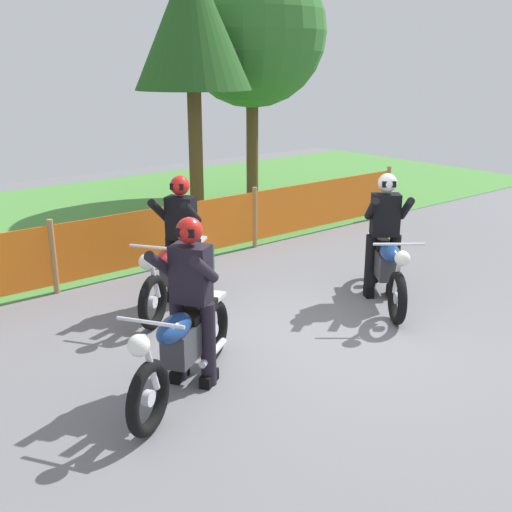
{
  "coord_description": "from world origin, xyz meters",
  "views": [
    {
      "loc": [
        -4.6,
        -4.66,
        3.03
      ],
      "look_at": [
        -0.35,
        0.57,
        0.9
      ],
      "focal_mm": 42.62,
      "sensor_mm": 36.0,
      "label": 1
    }
  ],
  "objects_px": {
    "motorcycle_trailing": "(386,267)",
    "rider_third": "(181,235)",
    "rider_lead": "(192,292)",
    "motorcycle_third": "(176,271)",
    "motorcycle_lead": "(184,346)",
    "rider_trailing": "(384,228)"
  },
  "relations": [
    {
      "from": "motorcycle_lead",
      "to": "motorcycle_third",
      "type": "bearing_deg",
      "value": -152.74
    },
    {
      "from": "rider_trailing",
      "to": "motorcycle_trailing",
      "type": "bearing_deg",
      "value": 0.51
    },
    {
      "from": "motorcycle_lead",
      "to": "motorcycle_trailing",
      "type": "distance_m",
      "value": 3.36
    },
    {
      "from": "motorcycle_lead",
      "to": "rider_lead",
      "type": "distance_m",
      "value": 0.52
    },
    {
      "from": "motorcycle_trailing",
      "to": "motorcycle_third",
      "type": "distance_m",
      "value": 2.74
    },
    {
      "from": "motorcycle_lead",
      "to": "rider_third",
      "type": "bearing_deg",
      "value": -154.77
    },
    {
      "from": "motorcycle_trailing",
      "to": "rider_third",
      "type": "height_order",
      "value": "rider_third"
    },
    {
      "from": "motorcycle_third",
      "to": "rider_lead",
      "type": "distance_m",
      "value": 2.06
    },
    {
      "from": "motorcycle_third",
      "to": "rider_third",
      "type": "relative_size",
      "value": 1.07
    },
    {
      "from": "rider_lead",
      "to": "rider_trailing",
      "type": "distance_m",
      "value": 3.31
    },
    {
      "from": "motorcycle_trailing",
      "to": "rider_trailing",
      "type": "relative_size",
      "value": 1.01
    },
    {
      "from": "rider_trailing",
      "to": "rider_third",
      "type": "xyz_separation_m",
      "value": [
        -2.21,
        1.53,
        -0.03
      ]
    },
    {
      "from": "motorcycle_third",
      "to": "rider_trailing",
      "type": "distance_m",
      "value": 2.8
    },
    {
      "from": "motorcycle_trailing",
      "to": "rider_third",
      "type": "distance_m",
      "value": 2.72
    },
    {
      "from": "motorcycle_lead",
      "to": "motorcycle_trailing",
      "type": "relative_size",
      "value": 1.08
    },
    {
      "from": "rider_lead",
      "to": "motorcycle_third",
      "type": "bearing_deg",
      "value": -149.8
    },
    {
      "from": "motorcycle_trailing",
      "to": "motorcycle_third",
      "type": "relative_size",
      "value": 0.95
    },
    {
      "from": "motorcycle_trailing",
      "to": "rider_third",
      "type": "relative_size",
      "value": 1.01
    },
    {
      "from": "rider_third",
      "to": "motorcycle_trailing",
      "type": "bearing_deg",
      "value": 105.63
    },
    {
      "from": "rider_lead",
      "to": "rider_third",
      "type": "distance_m",
      "value": 2.2
    },
    {
      "from": "rider_trailing",
      "to": "rider_lead",
      "type": "bearing_deg",
      "value": -44.83
    },
    {
      "from": "motorcycle_third",
      "to": "rider_third",
      "type": "height_order",
      "value": "rider_third"
    }
  ]
}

